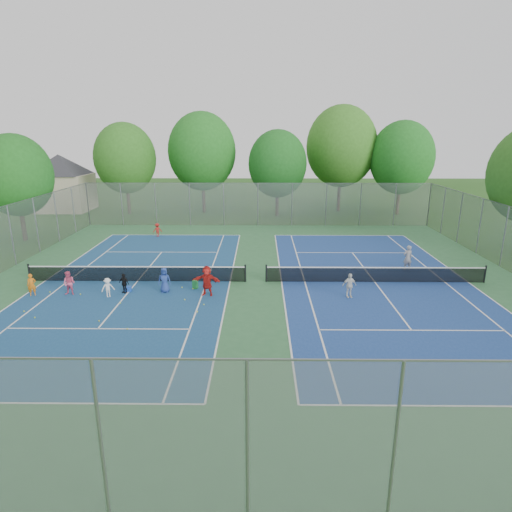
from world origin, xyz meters
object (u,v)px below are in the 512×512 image
Objects in this scene: ball_crate at (128,289)px; instructor at (408,258)px; net_right at (375,275)px; ball_hopper at (195,285)px; net_left at (137,274)px.

ball_crate is 17.16m from instructor.
ball_crate is at bearing 2.92° from instructor.
net_right is 25.83× the size of ball_hopper.
ball_hopper is (3.60, -1.19, -0.21)m from net_left.
net_left is 7.88× the size of instructor.
ball_hopper is 13.51m from instructor.
ball_crate is at bearing -172.97° from ball_hopper.
net_right is 14.15m from ball_crate.
net_right is 10.47m from ball_hopper.
net_left is at bearing 88.27° from ball_crate.
ball_crate is 3.68m from ball_hopper.
net_left and net_right have the same top height.
net_left reaches higher than ball_crate.
instructor is (16.63, 2.35, 0.36)m from net_left.
ball_hopper is (-10.40, -1.19, -0.21)m from net_right.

